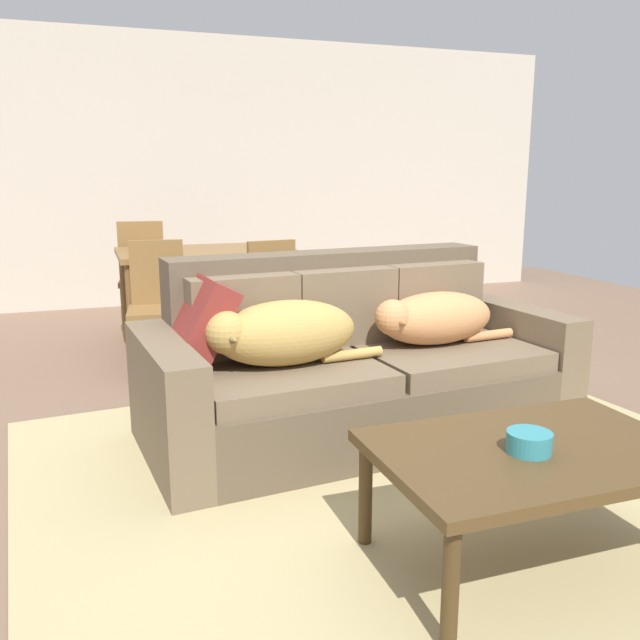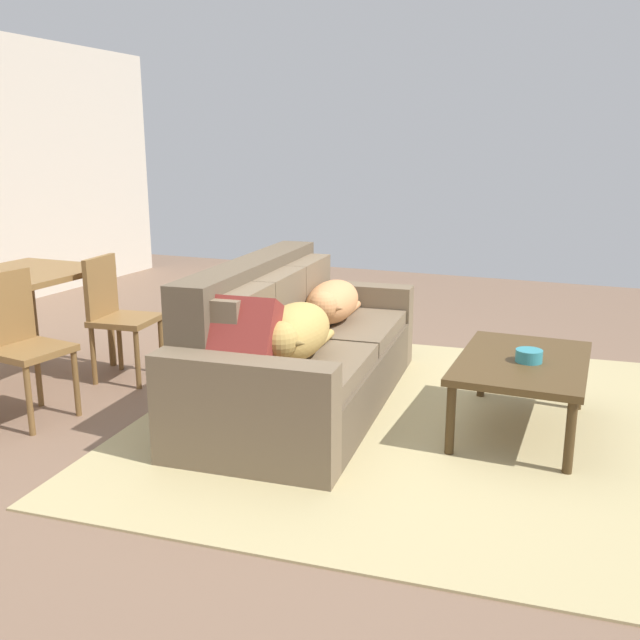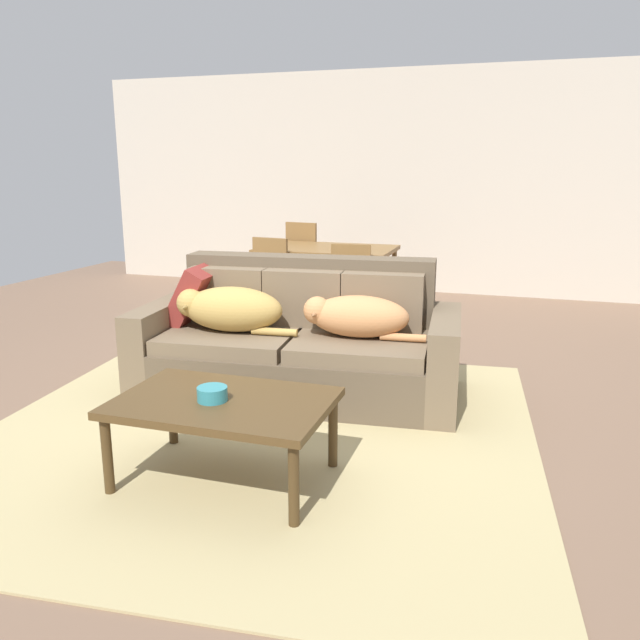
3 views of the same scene
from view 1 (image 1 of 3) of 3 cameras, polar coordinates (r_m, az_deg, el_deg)
The scene contains 13 objects.
ground_plane at distance 3.58m, azimuth 1.35°, elevation -9.55°, with size 10.00×10.00×0.00m, color #7A5D49.
back_partition at distance 7.20m, azimuth -10.20°, elevation 12.33°, with size 8.00×0.12×2.70m, color beige.
area_rug at distance 2.98m, azimuth 8.88°, elevation -14.32°, with size 3.24×3.21×0.01m, color tan.
couch at distance 3.52m, azimuth 2.86°, elevation -4.02°, with size 2.27×1.16×0.92m.
dog_on_left_cushion at distance 3.13m, azimuth -3.32°, elevation -1.11°, with size 0.87×0.41×0.31m.
dog_on_right_cushion at distance 3.57m, azimuth 9.60°, elevation 0.15°, with size 0.82×0.38×0.28m.
throw_pillow_by_left_arm at distance 3.21m, azimuth -10.37°, elevation -0.29°, with size 0.14×0.43×0.43m, color maroon.
coffee_table at distance 2.41m, azimuth 17.59°, elevation -11.27°, with size 1.05×0.70×0.44m.
bowl_on_coffee_table at distance 2.33m, azimuth 17.43°, elevation -9.93°, with size 0.15×0.15×0.07m, color teal.
dining_table at distance 5.22m, azimuth -9.66°, elevation 5.15°, with size 1.32×0.84×0.77m.
dining_chair_near_left at distance 4.63m, azimuth -13.65°, elevation 1.62°, with size 0.44×0.44×0.90m.
dining_chair_near_right at distance 4.75m, azimuth -3.60°, elevation 2.05°, with size 0.45×0.45×0.87m.
dining_chair_far_left at distance 5.78m, azimuth -14.87°, elevation 3.89°, with size 0.45×0.45×0.96m.
Camera 1 is at (-1.18, -3.10, 1.34)m, focal length 37.47 mm.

